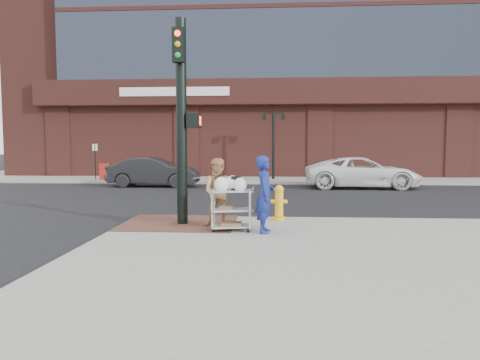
# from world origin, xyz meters

# --- Properties ---
(ground) EXTENTS (220.00, 220.00, 0.00)m
(ground) POSITION_xyz_m (0.00, 0.00, 0.00)
(ground) COLOR black
(ground) RESTS_ON ground
(sidewalk_far) EXTENTS (65.00, 36.00, 0.15)m
(sidewalk_far) POSITION_xyz_m (12.50, 32.00, 0.07)
(sidewalk_far) COLOR gray
(sidewalk_far) RESTS_ON ground
(brick_curb_ramp) EXTENTS (2.80, 2.40, 0.01)m
(brick_curb_ramp) POSITION_xyz_m (-0.60, 0.90, 0.16)
(brick_curb_ramp) COLOR brown
(brick_curb_ramp) RESTS_ON sidewalk_near
(bank_building) EXTENTS (42.00, 26.00, 28.00)m
(bank_building) POSITION_xyz_m (5.00, 31.00, 14.15)
(bank_building) COLOR brown
(bank_building) RESTS_ON sidewalk_far
(lamp_post) EXTENTS (1.32, 0.22, 4.00)m
(lamp_post) POSITION_xyz_m (2.00, 16.00, 2.62)
(lamp_post) COLOR black
(lamp_post) RESTS_ON sidewalk_far
(parking_sign) EXTENTS (0.05, 0.05, 2.20)m
(parking_sign) POSITION_xyz_m (-8.50, 15.00, 1.25)
(parking_sign) COLOR black
(parking_sign) RESTS_ON sidewalk_far
(traffic_signal_pole) EXTENTS (0.61, 0.51, 5.00)m
(traffic_signal_pole) POSITION_xyz_m (-0.48, 0.77, 2.83)
(traffic_signal_pole) COLOR black
(traffic_signal_pole) RESTS_ON sidewalk_near
(woman_blue) EXTENTS (0.46, 0.66, 1.72)m
(woman_blue) POSITION_xyz_m (1.55, -0.18, 1.01)
(woman_blue) COLOR navy
(woman_blue) RESTS_ON sidewalk_near
(pedestrian_tan) EXTENTS (0.81, 0.64, 1.65)m
(pedestrian_tan) POSITION_xyz_m (0.46, 0.47, 0.97)
(pedestrian_tan) COLOR tan
(pedestrian_tan) RESTS_ON sidewalk_near
(sedan_dark) EXTENTS (4.67, 1.67, 1.53)m
(sedan_dark) POSITION_xyz_m (-4.27, 12.26, 0.77)
(sedan_dark) COLOR black
(sedan_dark) RESTS_ON ground
(minivan_white) EXTENTS (5.70, 2.76, 1.56)m
(minivan_white) POSITION_xyz_m (6.38, 12.07, 0.78)
(minivan_white) COLOR white
(minivan_white) RESTS_ON ground
(utility_cart) EXTENTS (1.00, 0.70, 1.26)m
(utility_cart) POSITION_xyz_m (0.80, -0.03, 0.72)
(utility_cart) COLOR #A3A3A8
(utility_cart) RESTS_ON sidewalk_near
(fire_hydrant) EXTENTS (0.43, 0.30, 0.92)m
(fire_hydrant) POSITION_xyz_m (1.92, 1.50, 0.62)
(fire_hydrant) COLOR yellow
(fire_hydrant) RESTS_ON sidewalk_near
(newsbox_red) EXTENTS (0.48, 0.46, 0.96)m
(newsbox_red) POSITION_xyz_m (-7.89, 14.78, 0.63)
(newsbox_red) COLOR red
(newsbox_red) RESTS_ON sidewalk_far
(newsbox_yellow) EXTENTS (0.54, 0.51, 1.02)m
(newsbox_yellow) POSITION_xyz_m (-5.29, 15.49, 0.66)
(newsbox_yellow) COLOR gold
(newsbox_yellow) RESTS_ON sidewalk_far
(newsbox_blue) EXTENTS (0.50, 0.48, 0.94)m
(newsbox_blue) POSITION_xyz_m (-6.75, 15.02, 0.62)
(newsbox_blue) COLOR #1931A8
(newsbox_blue) RESTS_ON sidewalk_far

